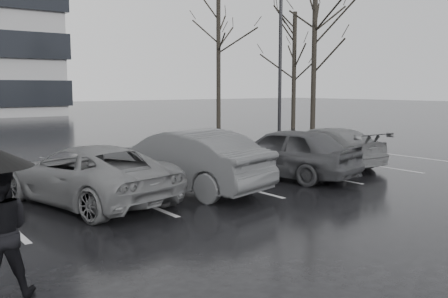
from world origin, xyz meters
name	(u,v)px	position (x,y,z in m)	size (l,w,h in m)	color
ground	(264,202)	(0.00, 0.00, 0.00)	(160.00, 160.00, 0.00)	black
car_main	(285,152)	(2.43, 1.91, 0.71)	(1.67, 4.16, 1.42)	black
car_west_a	(183,160)	(-0.80, 2.08, 0.74)	(1.58, 4.52, 1.49)	#2D2D2F
car_west_b	(86,174)	(-3.17, 2.25, 0.63)	(2.10, 4.56, 1.27)	#4A4A4C
car_east	(323,147)	(4.87, 2.74, 0.62)	(1.72, 4.24, 1.23)	#4A4A4C
lamp_post	(280,56)	(7.56, 7.73, 3.80)	(0.45, 0.45, 8.31)	gray
stall_stripes	(174,188)	(-0.80, 2.50, 0.00)	(19.72, 5.00, 0.00)	#B6B6B9
tree_east	(314,58)	(12.00, 10.00, 4.00)	(0.26, 0.26, 8.00)	black
tree_ne	(294,71)	(14.50, 14.00, 3.50)	(0.26, 0.26, 7.00)	black
tree_north	(218,59)	(11.00, 17.00, 4.25)	(0.26, 0.26, 8.50)	black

